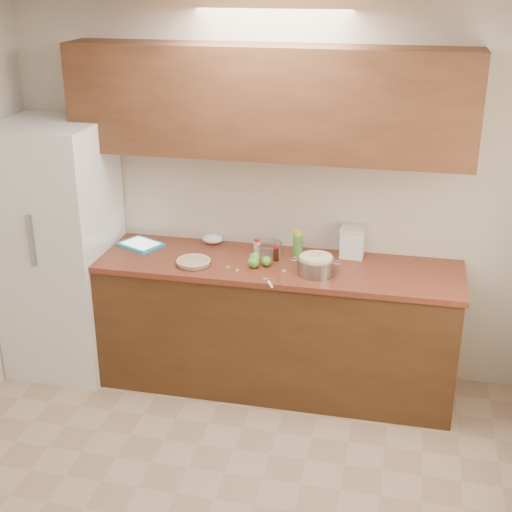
% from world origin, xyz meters
% --- Properties ---
extents(room_shell, '(3.60, 3.60, 3.60)m').
position_xyz_m(room_shell, '(0.00, 0.00, 1.30)').
color(room_shell, tan).
rests_on(room_shell, ground).
extents(counter_run, '(2.64, 0.68, 0.92)m').
position_xyz_m(counter_run, '(0.00, 1.48, 0.46)').
color(counter_run, '#4D2C15').
rests_on(counter_run, ground).
extents(upper_cabinets, '(2.60, 0.34, 0.70)m').
position_xyz_m(upper_cabinets, '(0.00, 1.63, 1.95)').
color(upper_cabinets, brown).
rests_on(upper_cabinets, room_shell).
extents(fridge, '(0.70, 0.70, 1.80)m').
position_xyz_m(fridge, '(-1.44, 1.44, 0.90)').
color(fridge, silver).
rests_on(fridge, ground).
extents(pie, '(0.24, 0.24, 0.04)m').
position_xyz_m(pie, '(-0.43, 1.33, 0.94)').
color(pie, silver).
rests_on(pie, counter_run).
extents(colander, '(0.33, 0.24, 0.12)m').
position_xyz_m(colander, '(0.38, 1.36, 0.98)').
color(colander, gray).
rests_on(colander, counter_run).
extents(flour_canister, '(0.17, 0.17, 0.20)m').
position_xyz_m(flour_canister, '(0.58, 1.71, 1.02)').
color(flour_canister, white).
rests_on(flour_canister, counter_run).
extents(tablet, '(0.35, 0.32, 0.02)m').
position_xyz_m(tablet, '(-0.90, 1.58, 0.93)').
color(tablet, '#29A6C7').
rests_on(tablet, counter_run).
extents(paring_knife, '(0.09, 0.17, 0.02)m').
position_xyz_m(paring_knife, '(0.14, 1.13, 0.93)').
color(paring_knife, gray).
rests_on(paring_knife, counter_run).
extents(lemon_bottle, '(0.07, 0.07, 0.18)m').
position_xyz_m(lemon_bottle, '(0.21, 1.64, 1.01)').
color(lemon_bottle, '#4C8C38').
rests_on(lemon_bottle, counter_run).
extents(cinnamon_shaker, '(0.04, 0.04, 0.10)m').
position_xyz_m(cinnamon_shaker, '(-0.07, 1.62, 0.97)').
color(cinnamon_shaker, beige).
rests_on(cinnamon_shaker, counter_run).
extents(vanilla_bottle, '(0.04, 0.04, 0.11)m').
position_xyz_m(vanilla_bottle, '(0.09, 1.52, 0.97)').
color(vanilla_bottle, black).
rests_on(vanilla_bottle, counter_run).
extents(mixing_bowl, '(0.19, 0.19, 0.07)m').
position_xyz_m(mixing_bowl, '(0.01, 1.66, 0.96)').
color(mixing_bowl, silver).
rests_on(mixing_bowl, counter_run).
extents(paper_towel, '(0.15, 0.13, 0.06)m').
position_xyz_m(paper_towel, '(-0.41, 1.74, 0.95)').
color(paper_towel, white).
rests_on(paper_towel, counter_run).
extents(apple_left, '(0.08, 0.08, 0.09)m').
position_xyz_m(apple_left, '(-0.04, 1.44, 0.96)').
color(apple_left, '#579A2E').
rests_on(apple_left, counter_run).
extents(apple_center, '(0.07, 0.07, 0.08)m').
position_xyz_m(apple_center, '(0.04, 1.41, 0.95)').
color(apple_center, '#579A2E').
rests_on(apple_center, counter_run).
extents(apple_front, '(0.08, 0.08, 0.09)m').
position_xyz_m(apple_front, '(-0.03, 1.37, 0.96)').
color(apple_front, '#579A2E').
rests_on(apple_front, counter_run).
extents(peel_a, '(0.03, 0.03, 0.00)m').
position_xyz_m(peel_a, '(0.08, 1.21, 0.92)').
color(peel_a, '#9CC55F').
rests_on(peel_a, counter_run).
extents(peel_b, '(0.02, 0.04, 0.00)m').
position_xyz_m(peel_b, '(0.17, 1.36, 0.92)').
color(peel_b, '#9CC55F').
rests_on(peel_b, counter_run).
extents(peel_c, '(0.02, 0.03, 0.00)m').
position_xyz_m(peel_c, '(-0.20, 1.34, 0.92)').
color(peel_c, '#9CC55F').
rests_on(peel_c, counter_run).
extents(peel_d, '(0.02, 0.04, 0.00)m').
position_xyz_m(peel_d, '(-0.13, 1.30, 0.92)').
color(peel_d, '#9CC55F').
rests_on(peel_d, counter_run).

